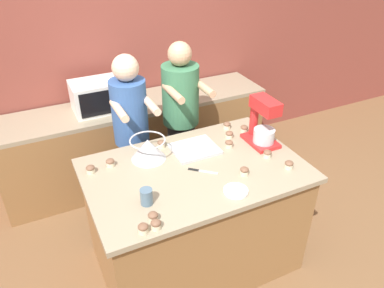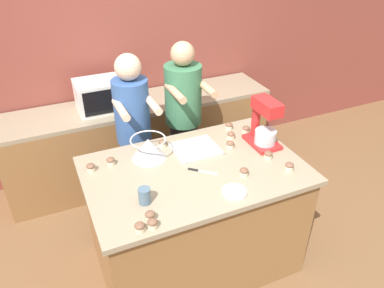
# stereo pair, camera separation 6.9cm
# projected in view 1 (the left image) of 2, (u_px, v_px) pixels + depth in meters

# --- Properties ---
(ground_plane) EXTENTS (16.00, 16.00, 0.00)m
(ground_plane) POSITION_uv_depth(u_px,v_px,m) (195.00, 258.00, 3.23)
(ground_plane) COLOR brown
(back_wall) EXTENTS (10.00, 0.06, 2.70)m
(back_wall) POSITION_uv_depth(u_px,v_px,m) (121.00, 49.00, 3.85)
(back_wall) COLOR brown
(back_wall) RESTS_ON ground_plane
(island_counter) EXTENTS (1.59, 1.03, 0.95)m
(island_counter) POSITION_uv_depth(u_px,v_px,m) (195.00, 217.00, 2.98)
(island_counter) COLOR olive
(island_counter) RESTS_ON ground_plane
(back_counter) EXTENTS (2.80, 0.60, 0.89)m
(back_counter) POSITION_uv_depth(u_px,v_px,m) (139.00, 140.00, 4.06)
(back_counter) COLOR olive
(back_counter) RESTS_ON ground_plane
(person_left) EXTENTS (0.32, 0.49, 1.61)m
(person_left) POSITION_uv_depth(u_px,v_px,m) (132.00, 137.00, 3.30)
(person_left) COLOR brown
(person_left) RESTS_ON ground_plane
(person_right) EXTENTS (0.34, 0.50, 1.65)m
(person_right) POSITION_uv_depth(u_px,v_px,m) (181.00, 125.00, 3.47)
(person_right) COLOR #232328
(person_right) RESTS_ON ground_plane
(stand_mixer) EXTENTS (0.20, 0.30, 0.39)m
(stand_mixer) POSITION_uv_depth(u_px,v_px,m) (262.00, 124.00, 2.95)
(stand_mixer) COLOR red
(stand_mixer) RESTS_ON island_counter
(mixing_bowl) EXTENTS (0.27, 0.27, 0.17)m
(mixing_bowl) POSITION_uv_depth(u_px,v_px,m) (148.00, 149.00, 2.80)
(mixing_bowl) COLOR #BCBCC1
(mixing_bowl) RESTS_ON island_counter
(baking_tray) EXTENTS (0.35, 0.30, 0.04)m
(baking_tray) POSITION_uv_depth(u_px,v_px,m) (195.00, 148.00, 2.93)
(baking_tray) COLOR #BCBCC1
(baking_tray) RESTS_ON island_counter
(microwave_oven) EXTENTS (0.54, 0.35, 0.30)m
(microwave_oven) POSITION_uv_depth(u_px,v_px,m) (101.00, 96.00, 3.62)
(microwave_oven) COLOR silver
(microwave_oven) RESTS_ON back_counter
(drinking_glass) EXTENTS (0.08, 0.08, 0.11)m
(drinking_glass) POSITION_uv_depth(u_px,v_px,m) (147.00, 197.00, 2.37)
(drinking_glass) COLOR slate
(drinking_glass) RESTS_ON island_counter
(small_plate) EXTENTS (0.17, 0.17, 0.02)m
(small_plate) POSITION_uv_depth(u_px,v_px,m) (236.00, 191.00, 2.49)
(small_plate) COLOR white
(small_plate) RESTS_ON island_counter
(knife) EXTENTS (0.18, 0.16, 0.01)m
(knife) POSITION_uv_depth(u_px,v_px,m) (201.00, 171.00, 2.70)
(knife) COLOR #BCBCC1
(knife) RESTS_ON island_counter
(cupcake_0) EXTENTS (0.06, 0.06, 0.06)m
(cupcake_0) POSITION_uv_depth(u_px,v_px,m) (244.00, 171.00, 2.65)
(cupcake_0) COLOR beige
(cupcake_0) RESTS_ON island_counter
(cupcake_1) EXTENTS (0.06, 0.06, 0.06)m
(cupcake_1) POSITION_uv_depth(u_px,v_px,m) (244.00, 129.00, 3.17)
(cupcake_1) COLOR beige
(cupcake_1) RESTS_ON island_counter
(cupcake_2) EXTENTS (0.06, 0.06, 0.06)m
(cupcake_2) POSITION_uv_depth(u_px,v_px,m) (227.00, 125.00, 3.22)
(cupcake_2) COLOR beige
(cupcake_2) RESTS_ON island_counter
(cupcake_3) EXTENTS (0.06, 0.06, 0.06)m
(cupcake_3) POSITION_uv_depth(u_px,v_px,m) (289.00, 165.00, 2.72)
(cupcake_3) COLOR beige
(cupcake_3) RESTS_ON island_counter
(cupcake_4) EXTENTS (0.06, 0.06, 0.06)m
(cupcake_4) POSITION_uv_depth(u_px,v_px,m) (161.00, 144.00, 2.96)
(cupcake_4) COLOR beige
(cupcake_4) RESTS_ON island_counter
(cupcake_5) EXTENTS (0.06, 0.06, 0.06)m
(cupcake_5) POSITION_uv_depth(u_px,v_px,m) (156.00, 224.00, 2.19)
(cupcake_5) COLOR beige
(cupcake_5) RESTS_ON island_counter
(cupcake_6) EXTENTS (0.06, 0.06, 0.06)m
(cupcake_6) POSITION_uv_depth(u_px,v_px,m) (143.00, 228.00, 2.17)
(cupcake_6) COLOR beige
(cupcake_6) RESTS_ON island_counter
(cupcake_7) EXTENTS (0.06, 0.06, 0.06)m
(cupcake_7) POSITION_uv_depth(u_px,v_px,m) (229.00, 144.00, 2.96)
(cupcake_7) COLOR beige
(cupcake_7) RESTS_ON island_counter
(cupcake_8) EXTENTS (0.06, 0.06, 0.06)m
(cupcake_8) POSITION_uv_depth(u_px,v_px,m) (267.00, 154.00, 2.84)
(cupcake_8) COLOR beige
(cupcake_8) RESTS_ON island_counter
(cupcake_9) EXTENTS (0.06, 0.06, 0.06)m
(cupcake_9) POSITION_uv_depth(u_px,v_px,m) (153.00, 217.00, 2.25)
(cupcake_9) COLOR beige
(cupcake_9) RESTS_ON island_counter
(cupcake_10) EXTENTS (0.06, 0.06, 0.06)m
(cupcake_10) POSITION_uv_depth(u_px,v_px,m) (229.00, 135.00, 3.09)
(cupcake_10) COLOR beige
(cupcake_10) RESTS_ON island_counter
(cupcake_11) EXTENTS (0.06, 0.06, 0.06)m
(cupcake_11) POSITION_uv_depth(u_px,v_px,m) (110.00, 163.00, 2.74)
(cupcake_11) COLOR beige
(cupcake_11) RESTS_ON island_counter
(cupcake_12) EXTENTS (0.06, 0.06, 0.06)m
(cupcake_12) POSITION_uv_depth(u_px,v_px,m) (91.00, 169.00, 2.67)
(cupcake_12) COLOR beige
(cupcake_12) RESTS_ON island_counter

